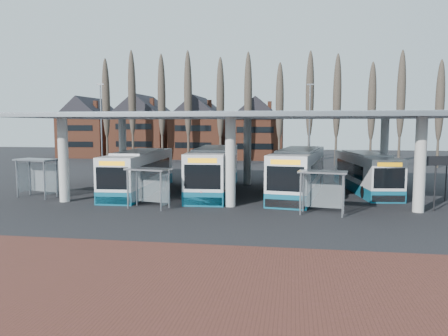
% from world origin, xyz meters
% --- Properties ---
extents(ground, '(140.00, 140.00, 0.00)m').
position_xyz_m(ground, '(0.00, 0.00, 0.00)').
color(ground, black).
rests_on(ground, ground).
extents(brick_strip, '(70.00, 10.00, 0.03)m').
position_xyz_m(brick_strip, '(0.00, -12.00, 0.01)').
color(brick_strip, '#502720').
rests_on(brick_strip, ground).
extents(station_canopy, '(32.00, 16.00, 6.34)m').
position_xyz_m(station_canopy, '(0.00, 8.00, 5.68)').
color(station_canopy, '#B9B8B4').
rests_on(station_canopy, ground).
extents(poplar_row, '(45.10, 1.10, 14.50)m').
position_xyz_m(poplar_row, '(0.00, 33.00, 8.78)').
color(poplar_row, '#473D33').
rests_on(poplar_row, ground).
extents(townhouse_row, '(36.80, 10.30, 12.25)m').
position_xyz_m(townhouse_row, '(-15.75, 44.00, 5.94)').
color(townhouse_row, brown).
rests_on(townhouse_row, ground).
extents(lamp_post_a, '(0.80, 0.16, 10.17)m').
position_xyz_m(lamp_post_a, '(-18.00, 22.00, 5.34)').
color(lamp_post_a, slate).
rests_on(lamp_post_a, ground).
extents(lamp_post_b, '(0.80, 0.16, 10.17)m').
position_xyz_m(lamp_post_b, '(6.00, 26.00, 5.34)').
color(lamp_post_b, slate).
rests_on(lamp_post_b, ground).
extents(bus_0, '(3.16, 12.31, 3.39)m').
position_xyz_m(bus_0, '(-8.21, 7.64, 1.60)').
color(bus_0, white).
rests_on(bus_0, ground).
extents(bus_1, '(3.56, 13.31, 3.66)m').
position_xyz_m(bus_1, '(-2.19, 8.65, 1.72)').
color(bus_1, white).
rests_on(bus_1, ground).
extents(bus_2, '(4.67, 13.34, 3.63)m').
position_xyz_m(bus_2, '(4.61, 8.46, 1.71)').
color(bus_2, white).
rests_on(bus_2, ground).
extents(bus_3, '(3.91, 11.76, 3.21)m').
position_xyz_m(bus_3, '(10.04, 11.06, 1.51)').
color(bus_3, white).
rests_on(bus_3, ground).
extents(shelter_0, '(3.40, 2.22, 2.91)m').
position_xyz_m(shelter_0, '(-15.02, 4.13, 2.11)').
color(shelter_0, gray).
rests_on(shelter_0, ground).
extents(shelter_1, '(3.07, 1.94, 2.64)m').
position_xyz_m(shelter_1, '(-5.22, 1.19, 1.92)').
color(shelter_1, gray).
rests_on(shelter_1, ground).
extents(shelter_2, '(3.09, 1.90, 2.68)m').
position_xyz_m(shelter_2, '(5.96, 0.92, 1.95)').
color(shelter_2, gray).
rests_on(shelter_2, ground).
extents(info_sign_0, '(2.27, 0.89, 3.51)m').
position_xyz_m(info_sign_0, '(13.09, 3.02, 2.95)').
color(info_sign_0, black).
rests_on(info_sign_0, ground).
extents(info_sign_1, '(2.06, 0.60, 3.12)m').
position_xyz_m(info_sign_1, '(15.01, 6.87, 2.61)').
color(info_sign_1, black).
rests_on(info_sign_1, ground).
extents(barrier, '(2.12, 1.16, 1.17)m').
position_xyz_m(barrier, '(-0.94, 2.65, 0.90)').
color(barrier, black).
rests_on(barrier, ground).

